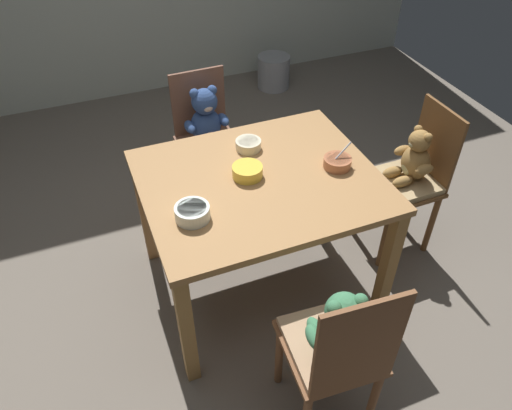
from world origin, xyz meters
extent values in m
cube|color=#6C6358|center=(0.00, 0.00, -0.02)|extent=(5.20, 5.20, 0.04)
cube|color=#A27343|center=(0.00, 0.00, 0.73)|extent=(1.13, 0.94, 0.04)
cube|color=#A07540|center=(-0.52, -0.43, 0.35)|extent=(0.06, 0.06, 0.71)
cube|color=olive|center=(0.52, -0.43, 0.35)|extent=(0.06, 0.06, 0.71)
cube|color=#A47142|center=(-0.52, 0.43, 0.35)|extent=(0.06, 0.06, 0.71)
cube|color=#A36C3B|center=(0.52, 0.43, 0.35)|extent=(0.06, 0.06, 0.71)
cube|color=brown|center=(-0.02, 0.78, 0.44)|extent=(0.39, 0.42, 0.02)
cube|color=brown|center=(-0.02, 0.97, 0.66)|extent=(0.35, 0.03, 0.42)
cylinder|color=brown|center=(-0.17, 0.60, 0.21)|extent=(0.04, 0.04, 0.43)
cylinder|color=brown|center=(0.15, 0.61, 0.21)|extent=(0.04, 0.04, 0.43)
cylinder|color=brown|center=(-0.18, 0.95, 0.21)|extent=(0.04, 0.04, 0.43)
cylinder|color=brown|center=(0.14, 0.95, 0.21)|extent=(0.04, 0.04, 0.43)
ellipsoid|color=#324C84|center=(-0.02, 0.85, 0.56)|extent=(0.20, 0.17, 0.22)
ellipsoid|color=beige|center=(-0.02, 0.80, 0.55)|extent=(0.11, 0.06, 0.13)
sphere|color=#324C84|center=(-0.02, 0.84, 0.73)|extent=(0.16, 0.16, 0.16)
ellipsoid|color=beige|center=(-0.02, 0.78, 0.72)|extent=(0.06, 0.06, 0.05)
sphere|color=#324C84|center=(-0.07, 0.85, 0.79)|extent=(0.06, 0.06, 0.06)
sphere|color=#324C84|center=(0.04, 0.85, 0.79)|extent=(0.06, 0.06, 0.06)
ellipsoid|color=#324C84|center=(-0.13, 0.82, 0.59)|extent=(0.06, 0.13, 0.06)
ellipsoid|color=#324C84|center=(0.09, 0.83, 0.59)|extent=(0.06, 0.13, 0.06)
ellipsoid|color=#324C84|center=(-0.07, 0.73, 0.48)|extent=(0.07, 0.15, 0.07)
ellipsoid|color=#324C84|center=(0.04, 0.73, 0.48)|extent=(0.07, 0.15, 0.07)
cube|color=brown|center=(-0.01, -0.78, 0.44)|extent=(0.39, 0.40, 0.02)
cube|color=brown|center=(-0.02, -0.96, 0.70)|extent=(0.34, 0.04, 0.49)
cylinder|color=brown|center=(0.16, -0.63, 0.21)|extent=(0.04, 0.04, 0.43)
cylinder|color=brown|center=(-0.15, -0.61, 0.21)|extent=(0.04, 0.04, 0.43)
cylinder|color=brown|center=(0.13, -0.95, 0.21)|extent=(0.04, 0.04, 0.43)
cube|color=tan|center=(-0.01, -0.78, 0.47)|extent=(0.36, 0.37, 0.04)
ellipsoid|color=#3B754F|center=(-0.01, -0.84, 0.59)|extent=(0.19, 0.16, 0.21)
ellipsoid|color=beige|center=(-0.01, -0.79, 0.58)|extent=(0.10, 0.06, 0.12)
sphere|color=#3B754F|center=(-0.01, -0.83, 0.74)|extent=(0.15, 0.15, 0.15)
ellipsoid|color=beige|center=(-0.01, -0.78, 0.73)|extent=(0.06, 0.05, 0.04)
sphere|color=#3B754F|center=(0.04, -0.85, 0.80)|extent=(0.06, 0.06, 0.06)
sphere|color=#3B754F|center=(-0.06, -0.84, 0.80)|extent=(0.06, 0.06, 0.06)
ellipsoid|color=#3B754F|center=(0.09, -0.83, 0.61)|extent=(0.07, 0.12, 0.06)
ellipsoid|color=#3B754F|center=(-0.11, -0.81, 0.61)|extent=(0.07, 0.12, 0.06)
ellipsoid|color=#3B754F|center=(0.04, -0.74, 0.51)|extent=(0.07, 0.14, 0.06)
ellipsoid|color=#3B754F|center=(-0.05, -0.73, 0.51)|extent=(0.07, 0.14, 0.06)
cube|color=brown|center=(0.87, 0.01, 0.44)|extent=(0.39, 0.37, 0.02)
cube|color=brown|center=(1.05, 0.01, 0.67)|extent=(0.02, 0.33, 0.45)
cylinder|color=brown|center=(0.70, 0.15, 0.21)|extent=(0.04, 0.04, 0.43)
cylinder|color=brown|center=(0.71, -0.15, 0.21)|extent=(0.04, 0.04, 0.43)
cylinder|color=brown|center=(1.03, 0.16, 0.21)|extent=(0.04, 0.04, 0.43)
cylinder|color=brown|center=(1.03, -0.14, 0.21)|extent=(0.04, 0.04, 0.43)
cube|color=tan|center=(0.87, 0.01, 0.47)|extent=(0.36, 0.34, 0.04)
ellipsoid|color=olive|center=(0.94, 0.01, 0.58)|extent=(0.15, 0.17, 0.20)
ellipsoid|color=beige|center=(0.89, 0.01, 0.57)|extent=(0.05, 0.10, 0.12)
sphere|color=olive|center=(0.93, 0.01, 0.73)|extent=(0.12, 0.12, 0.12)
ellipsoid|color=beige|center=(0.88, 0.01, 0.72)|extent=(0.04, 0.05, 0.04)
sphere|color=olive|center=(0.93, 0.05, 0.77)|extent=(0.05, 0.05, 0.05)
sphere|color=olive|center=(0.94, -0.04, 0.77)|extent=(0.05, 0.05, 0.05)
ellipsoid|color=olive|center=(0.91, 0.10, 0.61)|extent=(0.11, 0.06, 0.06)
ellipsoid|color=olive|center=(0.91, -0.09, 0.61)|extent=(0.11, 0.06, 0.06)
ellipsoid|color=olive|center=(0.83, 0.05, 0.51)|extent=(0.13, 0.06, 0.06)
ellipsoid|color=olive|center=(0.83, -0.04, 0.51)|extent=(0.13, 0.06, 0.06)
cylinder|color=#B36945|center=(0.39, -0.05, 0.77)|extent=(0.14, 0.14, 0.05)
cylinder|color=#B36945|center=(0.39, -0.05, 0.75)|extent=(0.08, 0.08, 0.01)
cylinder|color=beige|center=(0.39, -0.05, 0.79)|extent=(0.11, 0.11, 0.01)
cylinder|color=#BCBCC1|center=(0.42, -0.05, 0.83)|extent=(0.09, 0.03, 0.07)
ellipsoid|color=#BCBCC1|center=(0.38, -0.06, 0.79)|extent=(0.04, 0.03, 0.01)
cylinder|color=yellow|center=(-0.05, 0.04, 0.77)|extent=(0.15, 0.15, 0.06)
cylinder|color=yellow|center=(-0.05, 0.04, 0.75)|extent=(0.08, 0.08, 0.01)
cylinder|color=#CBB194|center=(-0.05, 0.04, 0.80)|extent=(0.12, 0.12, 0.01)
cylinder|color=beige|center=(0.04, 0.26, 0.77)|extent=(0.13, 0.13, 0.05)
cylinder|color=beige|center=(0.04, 0.26, 0.75)|extent=(0.07, 0.07, 0.01)
cylinder|color=beige|center=(0.04, 0.26, 0.79)|extent=(0.11, 0.11, 0.01)
cylinder|color=white|center=(-0.38, -0.15, 0.78)|extent=(0.15, 0.15, 0.06)
cylinder|color=white|center=(-0.38, -0.15, 0.75)|extent=(0.08, 0.08, 0.01)
cylinder|color=beige|center=(-0.38, -0.15, 0.80)|extent=(0.13, 0.13, 0.01)
cylinder|color=#93969B|center=(1.02, 2.15, 0.15)|extent=(0.29, 0.29, 0.30)
camera|label=1|loc=(-0.71, -1.72, 2.19)|focal=34.55mm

